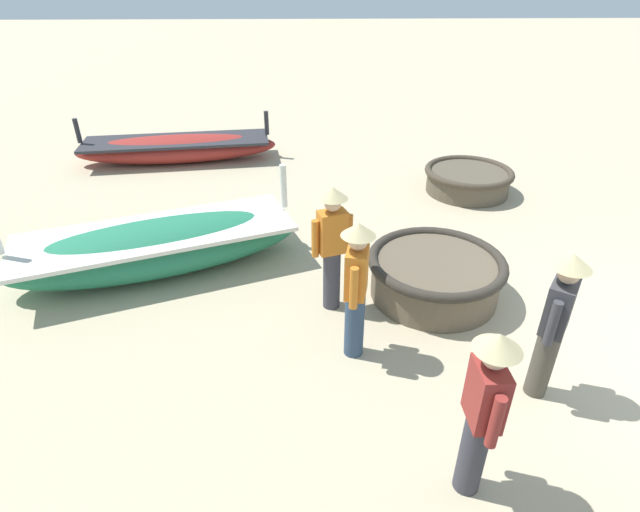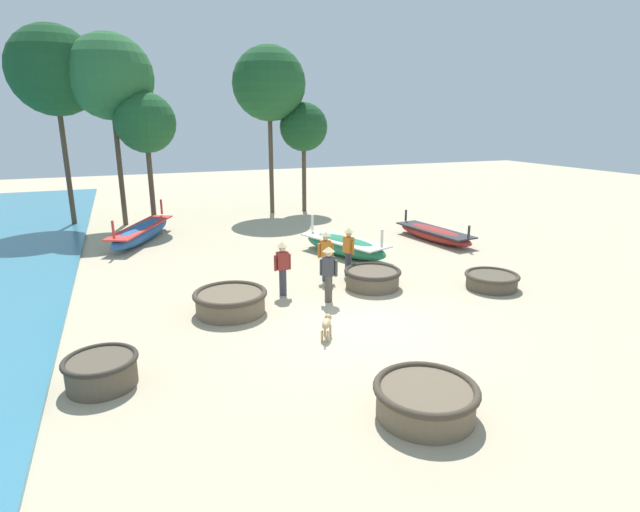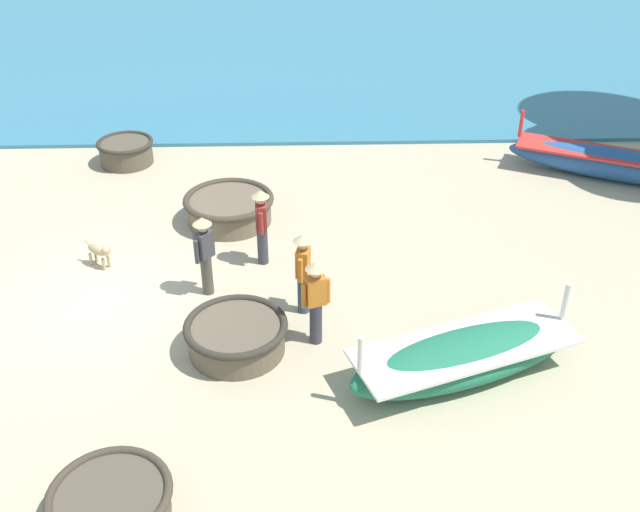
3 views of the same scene
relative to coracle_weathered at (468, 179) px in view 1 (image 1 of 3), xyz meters
The scene contains 8 objects.
coracle_weathered is the anchor object (origin of this frame).
coracle_front_left 3.77m from the coracle_weathered, 157.33° to the left, with size 1.81×1.81×0.60m.
long_boat_ochre_hull 6.32m from the coracle_weathered, 72.17° to the left, with size 1.59×4.49×1.05m.
long_boat_red_hull 5.93m from the coracle_weathered, 117.28° to the left, with size 2.58×4.31×1.35m.
fisherman_with_hat 6.63m from the coracle_weathered, 164.05° to the left, with size 0.53×0.36×1.67m.
fisherman_standing_left 5.35m from the coracle_weathered, 150.27° to the left, with size 0.52×0.36×1.67m.
fisherman_hauling 4.71m from the coracle_weathered, 142.41° to the left, with size 0.36×0.51×1.67m.
fisherman_standing_right 5.38m from the coracle_weathered, behind, with size 0.45×0.38×1.67m.
Camera 1 is at (-3.99, 4.40, 3.89)m, focal length 28.00 mm.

